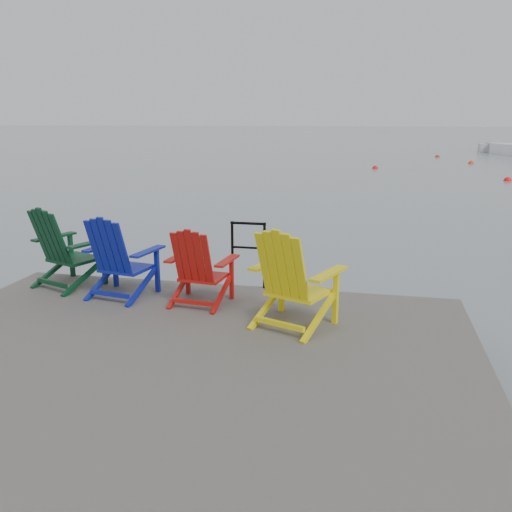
% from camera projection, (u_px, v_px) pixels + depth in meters
% --- Properties ---
extents(ground, '(400.00, 400.00, 0.00)m').
position_uv_depth(ground, '(167.00, 410.00, 5.22)').
color(ground, slate).
rests_on(ground, ground).
extents(dock, '(6.00, 5.00, 1.40)m').
position_uv_depth(dock, '(166.00, 377.00, 5.13)').
color(dock, '#302E2B').
rests_on(dock, ground).
extents(handrail, '(0.48, 0.04, 0.90)m').
position_uv_depth(handrail, '(248.00, 248.00, 7.24)').
color(handrail, black).
rests_on(handrail, dock).
extents(chair_green, '(1.05, 1.00, 1.09)m').
position_uv_depth(chair_green, '(65.00, 247.00, 7.26)').
color(chair_green, '#083119').
rests_on(chair_green, dock).
extents(chair_blue, '(0.94, 0.88, 1.05)m').
position_uv_depth(chair_blue, '(119.00, 257.00, 6.84)').
color(chair_blue, navy).
rests_on(chair_blue, dock).
extents(chair_red, '(0.82, 0.77, 0.97)m').
position_uv_depth(chair_red, '(199.00, 266.00, 6.57)').
color(chair_red, '#A9110C').
rests_on(chair_red, dock).
extents(chair_yellow, '(1.07, 1.02, 1.11)m').
position_uv_depth(chair_yellow, '(292.00, 278.00, 5.83)').
color(chair_yellow, yellow).
rests_on(chair_yellow, dock).
extents(buoy_a, '(0.34, 0.34, 0.34)m').
position_uv_depth(buoy_a, '(507.00, 181.00, 24.39)').
color(buoy_a, '#F90E11').
rests_on(buoy_a, ground).
extents(buoy_b, '(0.33, 0.33, 0.33)m').
position_uv_depth(buoy_b, '(375.00, 169.00, 30.33)').
color(buoy_b, '#F80E0E').
rests_on(buoy_b, ground).
extents(buoy_c, '(0.33, 0.33, 0.33)m').
position_uv_depth(buoy_c, '(437.00, 157.00, 39.42)').
color(buoy_c, red).
rests_on(buoy_c, ground).
extents(buoy_d, '(0.36, 0.36, 0.36)m').
position_uv_depth(buoy_d, '(471.00, 163.00, 33.75)').
color(buoy_d, '#E03F0D').
rests_on(buoy_d, ground).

